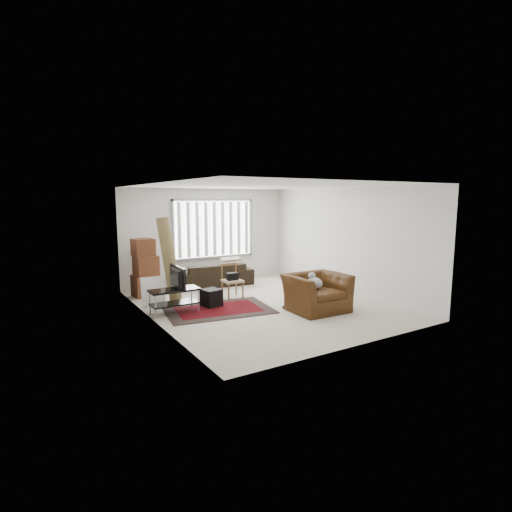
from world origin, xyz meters
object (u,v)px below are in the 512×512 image
(tv_stand, at_px, (174,296))
(armchair, at_px, (317,290))
(sofa, at_px, (214,271))
(side_chair, at_px, (232,279))
(moving_boxes, at_px, (145,270))

(tv_stand, height_order, armchair, armchair)
(sofa, height_order, side_chair, side_chair)
(tv_stand, bearing_deg, sofa, 47.16)
(side_chair, bearing_deg, tv_stand, -159.33)
(sofa, bearing_deg, moving_boxes, 11.60)
(armchair, bearing_deg, tv_stand, 153.69)
(tv_stand, relative_size, moving_boxes, 0.73)
(sofa, xyz_separation_m, side_chair, (-0.22, -1.50, 0.05))
(tv_stand, relative_size, side_chair, 1.24)
(sofa, distance_m, armchair, 3.56)
(sofa, bearing_deg, armchair, 108.16)
(tv_stand, bearing_deg, armchair, -27.95)
(moving_boxes, distance_m, sofa, 2.02)
(moving_boxes, bearing_deg, armchair, -49.25)
(tv_stand, xyz_separation_m, sofa, (1.89, 2.04, 0.03))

